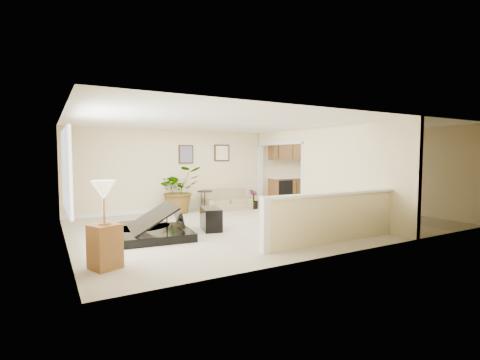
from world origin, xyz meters
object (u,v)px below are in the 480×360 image
loveseat (226,199)px  accent_table (205,199)px  small_plant (253,201)px  piano_bench (211,219)px  palm_plant (179,190)px  lamp_stand (105,232)px  piano (145,207)px

loveseat → accent_table: bearing=-158.3°
small_plant → piano_bench: bearing=-138.2°
palm_plant → lamp_stand: size_ratio=1.05×
accent_table → palm_plant: size_ratio=0.47×
accent_table → palm_plant: bearing=156.5°
piano → piano_bench: size_ratio=2.76×
loveseat → piano: bearing=-135.1°
accent_table → piano_bench: bearing=-110.6°
piano → accent_table: (2.38, 2.35, -0.23)m
accent_table → small_plant: bearing=-3.6°
palm_plant → piano_bench: bearing=-94.0°
piano_bench → small_plant: size_ratio=1.25×
piano_bench → loveseat: size_ratio=0.49×
piano_bench → palm_plant: palm_plant is taller
small_plant → lamp_stand: bearing=-142.0°
piano → piano_bench: 1.54m
piano_bench → lamp_stand: 3.08m
piano → small_plant: (4.03, 2.25, -0.39)m
loveseat → lamp_stand: size_ratio=1.15×
piano_bench → accent_table: bearing=69.4°
piano → accent_table: size_ratio=3.21×
accent_table → palm_plant: palm_plant is taller
loveseat → palm_plant: bearing=-176.3°
palm_plant → lamp_stand: 5.17m
piano_bench → small_plant: bearing=41.8°
palm_plant → small_plant: (2.35, -0.41, -0.43)m
accent_table → lamp_stand: bearing=-130.1°
palm_plant → small_plant: size_ratio=2.30×
piano → palm_plant: (1.68, 2.65, 0.04)m
piano → loveseat: piano is taller
accent_table → small_plant: (1.65, -0.10, -0.16)m
accent_table → small_plant: size_ratio=1.07×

